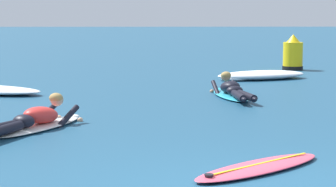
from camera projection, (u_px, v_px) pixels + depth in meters
name	position (u px, v px, depth m)	size (l,w,h in m)	color
ground_plane	(193.00, 83.00, 15.53)	(120.00, 120.00, 0.00)	navy
surfer_near	(35.00, 120.00, 9.31)	(1.48, 2.41, 0.54)	white
surfer_far	(232.00, 91.00, 12.84)	(0.82, 2.46, 0.54)	#2DB2D1
drifting_surfboard	(258.00, 167.00, 6.94)	(1.81, 1.60, 0.16)	#E54C66
whitewater_far_band	(261.00, 75.00, 16.33)	(2.64, 1.65, 0.23)	white
channel_marker_buoy	(293.00, 56.00, 18.95)	(0.62, 0.62, 1.08)	yellow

